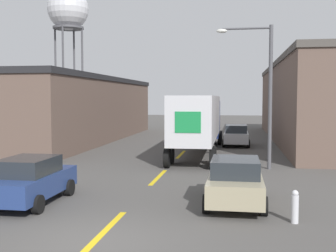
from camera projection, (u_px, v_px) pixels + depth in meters
name	position (u px, v px, depth m)	size (l,w,h in m)	color
ground_plane	(95.00, 241.00, 10.86)	(160.00, 160.00, 0.00)	#4C4947
road_centerline	(158.00, 177.00, 19.57)	(0.20, 19.79, 0.01)	gold
warehouse_left	(55.00, 109.00, 37.08)	(11.42, 26.08, 5.47)	brown
warehouse_right	(327.00, 102.00, 35.82)	(9.23, 30.18, 6.67)	brown
semi_truck	(200.00, 118.00, 28.15)	(2.75, 14.58, 3.81)	navy
parked_car_right_far	(236.00, 135.00, 32.40)	(2.03, 4.12, 1.62)	#B2B2B7
parked_car_left_near	(30.00, 180.00, 14.71)	(2.03, 4.12, 1.62)	navy
parked_car_right_near	(235.00, 181.00, 14.48)	(2.03, 4.12, 1.62)	tan
water_tower	(68.00, 11.00, 61.13)	(5.94, 5.94, 19.56)	#47474C
street_lamp	(263.00, 85.00, 21.58)	(2.88, 0.32, 7.39)	#4C4C51
fire_hydrant	(295.00, 207.00, 12.36)	(0.22, 0.22, 0.99)	silver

